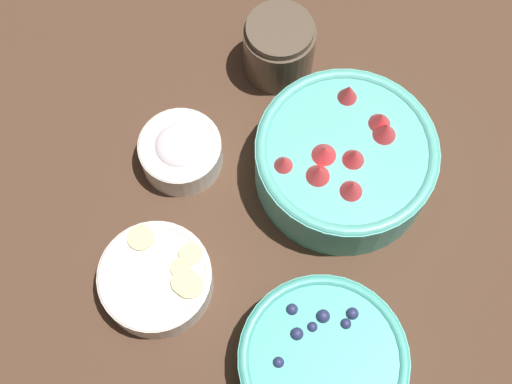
# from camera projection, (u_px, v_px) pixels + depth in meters

# --- Properties ---
(ground_plane) EXTENTS (4.00, 4.00, 0.00)m
(ground_plane) POSITION_uv_depth(u_px,v_px,m) (372.00, 217.00, 0.89)
(ground_plane) COLOR #4C3323
(bowl_strawberries) EXTENTS (0.22, 0.22, 0.10)m
(bowl_strawberries) POSITION_uv_depth(u_px,v_px,m) (345.00, 159.00, 0.87)
(bowl_strawberries) COLOR #56B7A8
(bowl_strawberries) RESTS_ON ground_plane
(bowl_blueberries) EXTENTS (0.19, 0.19, 0.06)m
(bowl_blueberries) POSITION_uv_depth(u_px,v_px,m) (322.00, 361.00, 0.79)
(bowl_blueberries) COLOR #47AD9E
(bowl_blueberries) RESTS_ON ground_plane
(bowl_bananas) EXTENTS (0.13, 0.13, 0.04)m
(bowl_bananas) POSITION_uv_depth(u_px,v_px,m) (156.00, 278.00, 0.83)
(bowl_bananas) COLOR white
(bowl_bananas) RESTS_ON ground_plane
(bowl_cream) EXTENTS (0.10, 0.10, 0.06)m
(bowl_cream) POSITION_uv_depth(u_px,v_px,m) (180.00, 150.00, 0.89)
(bowl_cream) COLOR white
(bowl_cream) RESTS_ON ground_plane
(jar_chocolate) EXTENTS (0.09, 0.09, 0.09)m
(jar_chocolate) POSITION_uv_depth(u_px,v_px,m) (279.00, 49.00, 0.93)
(jar_chocolate) COLOR brown
(jar_chocolate) RESTS_ON ground_plane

